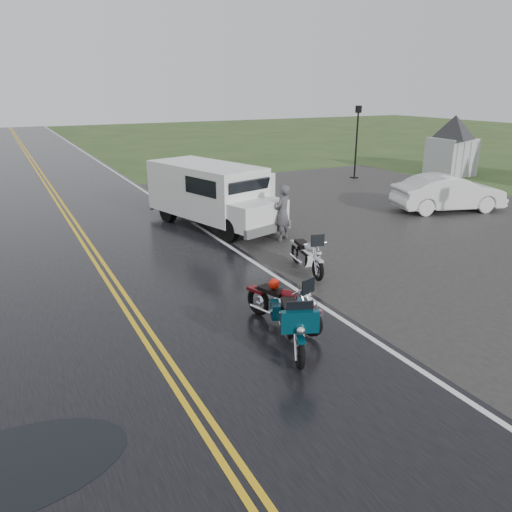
{
  "coord_description": "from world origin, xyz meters",
  "views": [
    {
      "loc": [
        -2.12,
        -7.47,
        4.64
      ],
      "look_at": [
        2.8,
        2.0,
        1.0
      ],
      "focal_mm": 35.0,
      "sensor_mm": 36.0,
      "label": 1
    }
  ],
  "objects_px": {
    "motorcycle_teal": "(300,340)",
    "visitor_center": "(454,130)",
    "person_at_van": "(283,214)",
    "sedan_white": "(449,194)",
    "motorcycle_silver": "(318,261)",
    "lamp_post_far_right": "(356,142)",
    "van_white": "(229,209)",
    "motorcycle_red": "(311,312)"
  },
  "relations": [
    {
      "from": "van_white",
      "to": "person_at_van",
      "type": "bearing_deg",
      "value": -36.38
    },
    {
      "from": "motorcycle_teal",
      "to": "sedan_white",
      "type": "bearing_deg",
      "value": 54.57
    },
    {
      "from": "visitor_center",
      "to": "van_white",
      "type": "height_order",
      "value": "visitor_center"
    },
    {
      "from": "motorcycle_silver",
      "to": "lamp_post_far_right",
      "type": "distance_m",
      "value": 15.36
    },
    {
      "from": "motorcycle_silver",
      "to": "lamp_post_far_right",
      "type": "height_order",
      "value": "lamp_post_far_right"
    },
    {
      "from": "visitor_center",
      "to": "sedan_white",
      "type": "distance_m",
      "value": 9.18
    },
    {
      "from": "motorcycle_silver",
      "to": "sedan_white",
      "type": "xyz_separation_m",
      "value": [
        8.72,
        3.92,
        0.12
      ]
    },
    {
      "from": "person_at_van",
      "to": "sedan_white",
      "type": "distance_m",
      "value": 7.7
    },
    {
      "from": "sedan_white",
      "to": "motorcycle_teal",
      "type": "bearing_deg",
      "value": 138.57
    },
    {
      "from": "motorcycle_red",
      "to": "van_white",
      "type": "distance_m",
      "value": 6.59
    },
    {
      "from": "lamp_post_far_right",
      "to": "sedan_white",
      "type": "bearing_deg",
      "value": -100.52
    },
    {
      "from": "lamp_post_far_right",
      "to": "motorcycle_teal",
      "type": "bearing_deg",
      "value": -130.8
    },
    {
      "from": "motorcycle_silver",
      "to": "lamp_post_far_right",
      "type": "xyz_separation_m",
      "value": [
        10.13,
        11.48,
        1.31
      ]
    },
    {
      "from": "visitor_center",
      "to": "motorcycle_silver",
      "type": "bearing_deg",
      "value": -147.24
    },
    {
      "from": "person_at_van",
      "to": "van_white",
      "type": "bearing_deg",
      "value": -50.08
    },
    {
      "from": "lamp_post_far_right",
      "to": "person_at_van",
      "type": "bearing_deg",
      "value": -138.74
    },
    {
      "from": "visitor_center",
      "to": "motorcycle_red",
      "type": "relative_size",
      "value": 8.26
    },
    {
      "from": "motorcycle_teal",
      "to": "visitor_center",
      "type": "bearing_deg",
      "value": 58.39
    },
    {
      "from": "visitor_center",
      "to": "person_at_van",
      "type": "xyz_separation_m",
      "value": [
        -14.4,
        -6.43,
        -1.53
      ]
    },
    {
      "from": "motorcycle_silver",
      "to": "motorcycle_red",
      "type": "bearing_deg",
      "value": -116.46
    },
    {
      "from": "van_white",
      "to": "lamp_post_far_right",
      "type": "distance_m",
      "value": 13.0
    },
    {
      "from": "motorcycle_silver",
      "to": "van_white",
      "type": "relative_size",
      "value": 0.35
    },
    {
      "from": "lamp_post_far_right",
      "to": "visitor_center",
      "type": "bearing_deg",
      "value": -16.2
    },
    {
      "from": "visitor_center",
      "to": "van_white",
      "type": "distance_m",
      "value": 17.07
    },
    {
      "from": "motorcycle_teal",
      "to": "person_at_van",
      "type": "distance_m",
      "value": 7.65
    },
    {
      "from": "motorcycle_red",
      "to": "motorcycle_teal",
      "type": "height_order",
      "value": "motorcycle_teal"
    },
    {
      "from": "person_at_van",
      "to": "sedan_white",
      "type": "xyz_separation_m",
      "value": [
        7.68,
        0.41,
        -0.17
      ]
    },
    {
      "from": "motorcycle_teal",
      "to": "van_white",
      "type": "distance_m",
      "value": 7.63
    },
    {
      "from": "motorcycle_teal",
      "to": "van_white",
      "type": "bearing_deg",
      "value": 96.76
    },
    {
      "from": "van_white",
      "to": "sedan_white",
      "type": "height_order",
      "value": "van_white"
    },
    {
      "from": "motorcycle_silver",
      "to": "sedan_white",
      "type": "bearing_deg",
      "value": 34.62
    },
    {
      "from": "visitor_center",
      "to": "motorcycle_teal",
      "type": "height_order",
      "value": "visitor_center"
    },
    {
      "from": "person_at_van",
      "to": "lamp_post_far_right",
      "type": "bearing_deg",
      "value": -168.27
    },
    {
      "from": "visitor_center",
      "to": "motorcycle_red",
      "type": "height_order",
      "value": "visitor_center"
    },
    {
      "from": "motorcycle_red",
      "to": "van_white",
      "type": "relative_size",
      "value": 0.35
    },
    {
      "from": "motorcycle_teal",
      "to": "motorcycle_silver",
      "type": "bearing_deg",
      "value": 73.74
    },
    {
      "from": "sedan_white",
      "to": "lamp_post_far_right",
      "type": "xyz_separation_m",
      "value": [
        1.4,
        7.56,
        1.18
      ]
    },
    {
      "from": "motorcycle_red",
      "to": "motorcycle_silver",
      "type": "xyz_separation_m",
      "value": [
        1.77,
        2.36,
        0.0
      ]
    },
    {
      "from": "motorcycle_silver",
      "to": "lamp_post_far_right",
      "type": "relative_size",
      "value": 0.52
    },
    {
      "from": "motorcycle_silver",
      "to": "van_white",
      "type": "xyz_separation_m",
      "value": [
        -0.54,
        4.1,
        0.51
      ]
    },
    {
      "from": "visitor_center",
      "to": "motorcycle_teal",
      "type": "distance_m",
      "value": 22.39
    },
    {
      "from": "motorcycle_teal",
      "to": "motorcycle_silver",
      "type": "relative_size",
      "value": 1.04
    }
  ]
}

